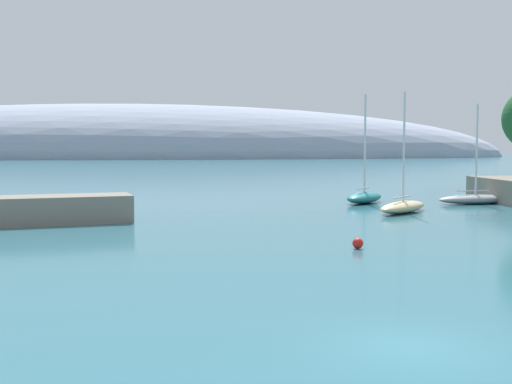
{
  "coord_description": "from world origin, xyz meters",
  "views": [
    {
      "loc": [
        -6.11,
        -17.01,
        5.52
      ],
      "look_at": [
        -1.05,
        27.11,
        2.23
      ],
      "focal_mm": 46.59,
      "sensor_mm": 36.0,
      "label": 1
    }
  ],
  "objects_px": {
    "sailboat_grey_near_shore": "(475,198)",
    "sailboat_sand_mid_mooring": "(403,206)",
    "sailboat_teal_outer_mooring": "(364,196)",
    "mooring_buoy_red": "(358,243)"
  },
  "relations": [
    {
      "from": "sailboat_grey_near_shore",
      "to": "sailboat_sand_mid_mooring",
      "type": "relative_size",
      "value": 0.95
    },
    {
      "from": "sailboat_sand_mid_mooring",
      "to": "sailboat_teal_outer_mooring",
      "type": "distance_m",
      "value": 8.6
    },
    {
      "from": "sailboat_grey_near_shore",
      "to": "sailboat_sand_mid_mooring",
      "type": "bearing_deg",
      "value": -150.81
    },
    {
      "from": "sailboat_teal_outer_mooring",
      "to": "mooring_buoy_red",
      "type": "height_order",
      "value": "sailboat_teal_outer_mooring"
    },
    {
      "from": "mooring_buoy_red",
      "to": "sailboat_teal_outer_mooring",
      "type": "bearing_deg",
      "value": 73.48
    },
    {
      "from": "sailboat_sand_mid_mooring",
      "to": "sailboat_grey_near_shore",
      "type": "bearing_deg",
      "value": -10.78
    },
    {
      "from": "sailboat_grey_near_shore",
      "to": "sailboat_teal_outer_mooring",
      "type": "xyz_separation_m",
      "value": [
        -9.78,
        1.97,
        0.11
      ]
    },
    {
      "from": "sailboat_grey_near_shore",
      "to": "sailboat_teal_outer_mooring",
      "type": "relative_size",
      "value": 0.91
    },
    {
      "from": "sailboat_grey_near_shore",
      "to": "mooring_buoy_red",
      "type": "xyz_separation_m",
      "value": [
        -17.38,
        -23.67,
        -0.22
      ]
    },
    {
      "from": "sailboat_grey_near_shore",
      "to": "mooring_buoy_red",
      "type": "relative_size",
      "value": 15.81
    }
  ]
}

